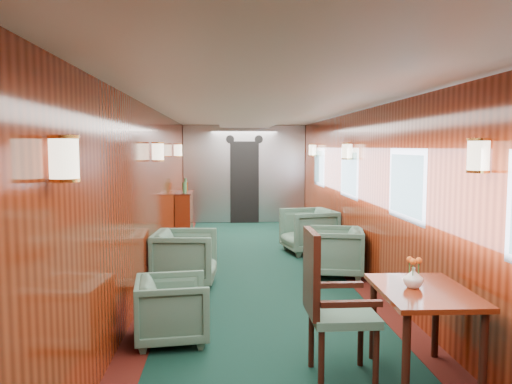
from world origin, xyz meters
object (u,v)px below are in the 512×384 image
armchair_left_far (185,258)px  armchair_right_near (335,252)px  armchair_left_near (172,309)px  dining_table (423,304)px  side_chair (329,299)px  armchair_right_far (308,231)px  credenza (184,213)px

armchair_left_far → armchair_right_near: 2.16m
armchair_left_near → dining_table: bearing=-121.6°
side_chair → armchair_right_near: size_ratio=1.56×
dining_table → armchair_left_near: bearing=157.0°
dining_table → armchair_right_far: armchair_right_far is taller
dining_table → side_chair: side_chair is taller
armchair_left_near → armchair_right_far: 4.41m
dining_table → side_chair: bearing=174.7°
side_chair → dining_table: bearing=-7.1°
dining_table → side_chair: (-0.74, 0.09, 0.03)m
side_chair → armchair_left_near: bearing=147.0°
credenza → armchair_left_near: (0.33, -5.76, -0.16)m
dining_table → credenza: size_ratio=0.84×
dining_table → credenza: 7.12m
armchair_left_far → armchair_right_far: 2.82m
armchair_left_far → armchair_right_far: bearing=-41.4°
armchair_right_far → armchair_left_near: bearing=-38.8°
dining_table → armchair_right_near: size_ratio=1.31×
dining_table → armchair_right_near: dining_table is taller
armchair_left_far → armchair_right_far: (2.02, 1.98, 0.02)m
armchair_right_near → armchair_right_far: size_ratio=0.91×
credenza → armchair_right_near: bearing=-54.7°
dining_table → armchair_right_far: size_ratio=1.19×
credenza → armchair_left_far: bearing=-85.4°
side_chair → armchair_left_far: bearing=115.4°
credenza → armchair_left_near: 5.77m
dining_table → armchair_right_far: (-0.08, 4.88, -0.24)m
armchair_right_far → dining_table: bearing=-11.0°
armchair_left_near → armchair_right_near: size_ratio=0.89×
armchair_right_far → armchair_right_near: bearing=-7.8°
armchair_left_near → armchair_right_far: size_ratio=0.80×
side_chair → armchair_left_near: 1.62m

